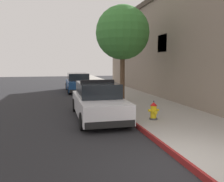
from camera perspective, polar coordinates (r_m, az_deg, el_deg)
The scene contains 8 objects.
ground_plane at distance 14.92m, azimuth -17.95°, elevation -3.25°, with size 32.80×60.00×0.20m, color #232326.
sidewalk_pavement at distance 15.60m, azimuth 4.58°, elevation -1.83°, with size 3.72×60.00×0.17m, color #9E9991.
curb_painted_edge at distance 15.12m, azimuth -2.29°, elevation -2.09°, with size 0.08×60.00×0.17m, color maroon.
storefront_building at distance 17.30m, azimuth 22.19°, elevation 9.95°, with size 6.92×26.92×7.02m.
police_cruiser at distance 10.35m, azimuth -3.47°, elevation -2.48°, with size 1.94×4.84×1.68m.
parked_car_silver_ahead at distance 20.25m, azimuth -8.23°, elevation 1.96°, with size 1.94×4.84×1.56m.
fire_hydrant at distance 9.55m, azimuth 10.03°, elevation -4.74°, with size 0.44×0.40×0.76m.
street_tree at distance 14.05m, azimuth 2.57°, elevation 13.86°, with size 3.12×3.12×5.55m.
Camera 1 is at (-2.94, -4.66, 2.40)m, focal length 37.79 mm.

